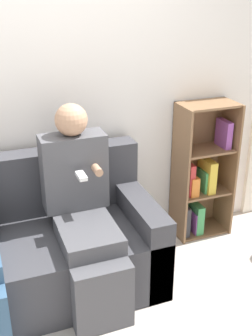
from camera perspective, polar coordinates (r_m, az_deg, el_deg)
name	(u,v)px	position (r m, az deg, el deg)	size (l,w,h in m)	color
ground_plane	(74,335)	(2.76, -7.09, -21.50)	(14.00, 14.00, 0.00)	#BCB2A8
back_wall	(30,92)	(2.97, -12.90, 10.00)	(10.00, 0.06, 2.55)	silver
couch	(23,254)	(2.94, -13.83, -11.23)	(1.80, 0.82, 0.90)	#38383D
adult_seated	(83,204)	(2.71, -5.90, -4.93)	(0.43, 0.76, 1.27)	#47474C
bookshelf	(199,179)	(3.50, 9.87, -1.53)	(0.45, 0.29, 1.12)	brown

